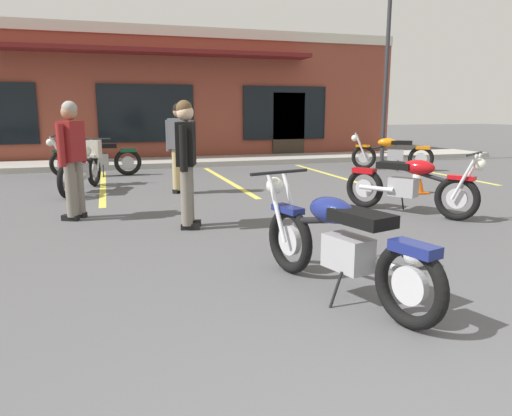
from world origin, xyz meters
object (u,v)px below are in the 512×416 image
at_px(motorcycle_green_cafe_racer, 83,164).
at_px(person_in_black_shirt, 180,143).
at_px(helmet_on_pavement, 416,255).
at_px(motorcycle_blue_standard, 391,152).
at_px(traffic_cone, 418,180).
at_px(motorcycle_silver_naked, 410,184).
at_px(parking_lot_lamp_post, 390,42).
at_px(person_in_shorts_foreground, 186,157).
at_px(motorcycle_foreground_classic, 340,243).
at_px(person_by_back_row, 72,153).
at_px(motorcycle_red_sportbike, 95,157).

xyz_separation_m(motorcycle_green_cafe_racer, person_in_black_shirt, (1.77, -0.90, 0.42)).
distance_m(person_in_black_shirt, helmet_on_pavement, 5.34).
bearing_deg(motorcycle_green_cafe_racer, helmet_on_pavement, -60.38).
distance_m(motorcycle_blue_standard, traffic_cone, 3.61).
relative_size(motorcycle_silver_naked, parking_lot_lamp_post, 0.34).
relative_size(traffic_cone, parking_lot_lamp_post, 0.10).
xyz_separation_m(person_in_shorts_foreground, parking_lot_lamp_post, (7.01, 6.51, 2.51)).
distance_m(motorcycle_blue_standard, person_in_shorts_foreground, 7.72).
height_order(motorcycle_foreground_classic, parking_lot_lamp_post, parking_lot_lamp_post).
relative_size(helmet_on_pavement, traffic_cone, 0.49).
relative_size(person_in_black_shirt, person_in_shorts_foreground, 1.00).
height_order(motorcycle_silver_naked, person_by_back_row, person_by_back_row).
height_order(person_in_black_shirt, helmet_on_pavement, person_in_black_shirt).
bearing_deg(parking_lot_lamp_post, motorcycle_red_sportbike, -174.37).
distance_m(motorcycle_red_sportbike, helmet_on_pavement, 8.63).
bearing_deg(motorcycle_blue_standard, person_in_shorts_foreground, -142.34).
xyz_separation_m(motorcycle_foreground_classic, person_by_back_row, (-2.29, 3.74, 0.49)).
relative_size(motorcycle_foreground_classic, motorcycle_green_cafe_racer, 1.01).
distance_m(person_in_black_shirt, parking_lot_lamp_post, 8.10).
bearing_deg(motorcycle_red_sportbike, parking_lot_lamp_post, 5.63).
bearing_deg(motorcycle_foreground_classic, motorcycle_green_cafe_racer, 109.76).
bearing_deg(motorcycle_blue_standard, motorcycle_green_cafe_racer, -171.76).
bearing_deg(motorcycle_foreground_classic, person_in_shorts_foreground, 106.90).
distance_m(motorcycle_silver_naked, traffic_cone, 2.00).
bearing_deg(traffic_cone, helmet_on_pavement, -125.47).
distance_m(motorcycle_green_cafe_racer, traffic_cone, 6.43).
distance_m(motorcycle_silver_naked, person_by_back_row, 4.94).
bearing_deg(parking_lot_lamp_post, traffic_cone, -115.49).
distance_m(motorcycle_red_sportbike, traffic_cone, 7.24).
height_order(motorcycle_silver_naked, motorcycle_green_cafe_racer, same).
relative_size(motorcycle_red_sportbike, motorcycle_blue_standard, 1.13).
distance_m(person_in_shorts_foreground, person_by_back_row, 1.76).
height_order(motorcycle_foreground_classic, person_in_black_shirt, person_in_black_shirt).
relative_size(person_in_black_shirt, parking_lot_lamp_post, 0.31).
bearing_deg(person_in_shorts_foreground, motorcycle_blue_standard, 37.66).
bearing_deg(motorcycle_green_cafe_racer, motorcycle_red_sportbike, 84.87).
distance_m(motorcycle_red_sportbike, motorcycle_blue_standard, 7.43).
relative_size(motorcycle_red_sportbike, motorcycle_silver_naked, 1.14).
relative_size(person_by_back_row, helmet_on_pavement, 6.44).
relative_size(person_in_black_shirt, person_by_back_row, 1.00).
xyz_separation_m(person_in_shorts_foreground, person_by_back_row, (-1.46, 0.99, 0.00)).
bearing_deg(motorcycle_blue_standard, motorcycle_foreground_classic, -125.22).
height_order(motorcycle_foreground_classic, traffic_cone, motorcycle_foreground_classic).
bearing_deg(person_by_back_row, person_in_shorts_foreground, -34.33).
relative_size(motorcycle_red_sportbike, helmet_on_pavement, 8.11).
bearing_deg(motorcycle_silver_naked, person_by_back_row, 167.07).
distance_m(motorcycle_foreground_classic, person_in_shorts_foreground, 2.92).
relative_size(motorcycle_foreground_classic, traffic_cone, 3.90).
height_order(person_in_black_shirt, person_by_back_row, same).
bearing_deg(helmet_on_pavement, parking_lot_lamp_post, 60.02).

